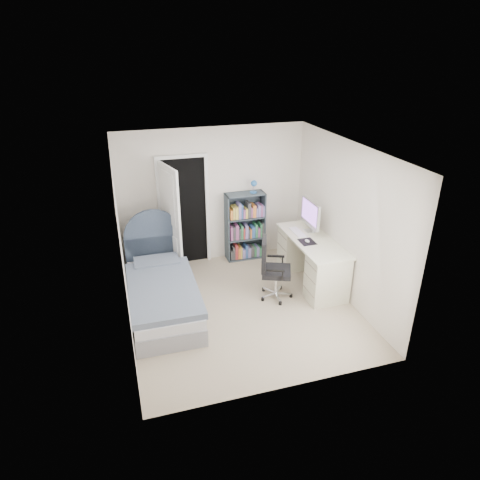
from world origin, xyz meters
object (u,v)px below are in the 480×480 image
object	(u,v)px
bed	(162,292)
office_chair	(271,266)
nightstand	(160,251)
desk	(311,259)
bookcase	(245,228)
floor_lamp	(175,239)

from	to	relation	value
bed	office_chair	bearing A→B (deg)	-5.57
bed	nightstand	size ratio (longest dim) A/B	3.58
bed	desk	world-z (taller)	desk
desk	bookcase	bearing A→B (deg)	123.37
nightstand	desk	distance (m)	2.69
nightstand	bookcase	world-z (taller)	bookcase
bed	nightstand	bearing A→B (deg)	83.66
nightstand	office_chair	world-z (taller)	office_chair
nightstand	bookcase	xyz separation A→B (m)	(1.62, 0.04, 0.22)
bed	office_chair	xyz separation A→B (m)	(1.73, -0.17, 0.27)
bookcase	office_chair	bearing A→B (deg)	-90.93
floor_lamp	bookcase	distance (m)	1.34
bookcase	desk	distance (m)	1.46
bed	desk	xyz separation A→B (m)	(2.56, 0.08, 0.15)
desk	office_chair	distance (m)	0.87
bed	nightstand	distance (m)	1.26
bed	nightstand	world-z (taller)	bed
floor_lamp	desk	size ratio (longest dim) A/B	0.88
nightstand	floor_lamp	world-z (taller)	floor_lamp
bed	office_chair	world-z (taller)	bed
nightstand	bookcase	size ratio (longest dim) A/B	0.39
bookcase	nightstand	bearing A→B (deg)	-178.46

